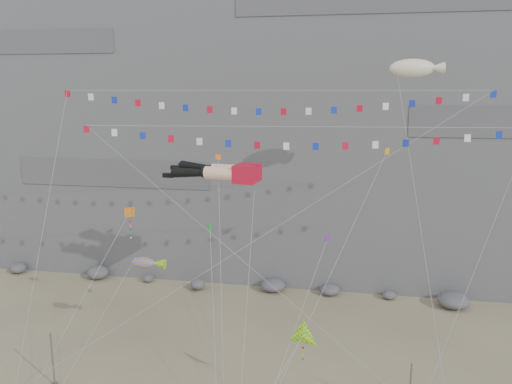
% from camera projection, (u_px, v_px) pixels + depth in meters
% --- Properties ---
extents(ground, '(120.00, 120.00, 0.00)m').
position_uv_depth(ground, '(240.00, 381.00, 36.64)').
color(ground, gray).
rests_on(ground, ground).
extents(cliff, '(80.00, 28.00, 50.00)m').
position_uv_depth(cliff, '(291.00, 57.00, 62.45)').
color(cliff, slate).
rests_on(cliff, ground).
extents(talus_boulders, '(60.00, 3.00, 1.20)m').
position_uv_depth(talus_boulders, '(273.00, 285.00, 52.91)').
color(talus_boulders, '#5F5E63').
rests_on(talus_boulders, ground).
extents(anchor_pole_left, '(0.12, 0.12, 4.09)m').
position_uv_depth(anchor_pole_left, '(53.00, 359.00, 35.72)').
color(anchor_pole_left, slate).
rests_on(anchor_pole_left, ground).
extents(legs_kite, '(9.76, 17.98, 21.48)m').
position_uv_depth(legs_kite, '(221.00, 172.00, 41.20)').
color(legs_kite, red).
rests_on(legs_kite, ground).
extents(flag_banner_upper, '(33.75, 13.02, 29.07)m').
position_uv_depth(flag_banner_upper, '(271.00, 91.00, 39.46)').
color(flag_banner_upper, red).
rests_on(flag_banner_upper, ground).
extents(flag_banner_lower, '(33.07, 8.54, 21.29)m').
position_uv_depth(flag_banner_lower, '(301.00, 127.00, 37.33)').
color(flag_banner_lower, red).
rests_on(flag_banner_lower, ground).
extents(harlequin_kite, '(5.12, 9.53, 14.71)m').
position_uv_depth(harlequin_kite, '(129.00, 213.00, 40.30)').
color(harlequin_kite, red).
rests_on(harlequin_kite, ground).
extents(fish_windsock, '(6.40, 5.11, 10.33)m').
position_uv_depth(fish_windsock, '(143.00, 263.00, 37.95)').
color(fish_windsock, '#E6570B').
rests_on(fish_windsock, ground).
extents(delta_kite, '(5.11, 5.80, 8.80)m').
position_uv_depth(delta_kite, '(303.00, 337.00, 31.19)').
color(delta_kite, yellow).
rests_on(delta_kite, ground).
extents(blimp_windsock, '(4.58, 13.27, 25.75)m').
position_uv_depth(blimp_windsock, '(412.00, 69.00, 39.12)').
color(blimp_windsock, beige).
rests_on(blimp_windsock, ground).
extents(small_kite_a, '(4.23, 14.28, 20.92)m').
position_uv_depth(small_kite_a, '(218.00, 163.00, 41.55)').
color(small_kite_a, orange).
rests_on(small_kite_a, ground).
extents(small_kite_b, '(4.23, 11.85, 15.04)m').
position_uv_depth(small_kite_b, '(326.00, 241.00, 39.41)').
color(small_kite_b, purple).
rests_on(small_kite_b, ground).
extents(small_kite_c, '(3.35, 9.57, 14.29)m').
position_uv_depth(small_kite_c, '(210.00, 230.00, 37.62)').
color(small_kite_c, '#16942C').
rests_on(small_kite_c, ground).
extents(small_kite_d, '(8.90, 15.27, 23.27)m').
position_uv_depth(small_kite_d, '(385.00, 155.00, 39.04)').
color(small_kite_d, gold).
rests_on(small_kite_d, ground).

